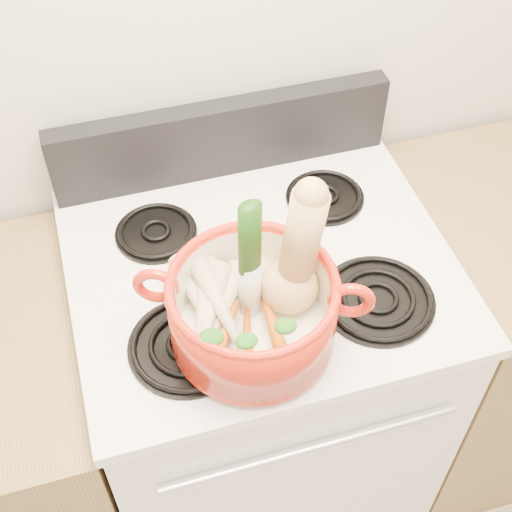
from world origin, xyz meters
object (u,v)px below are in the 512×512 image
object	(u,v)px
stove_body	(260,387)
leek	(250,260)
dutch_oven	(253,311)
squash	(291,255)

from	to	relation	value
stove_body	leek	distance (m)	0.70
leek	dutch_oven	bearing A→B (deg)	-116.42
dutch_oven	leek	xyz separation A→B (m)	(0.01, 0.04, 0.10)
stove_body	leek	world-z (taller)	leek
dutch_oven	leek	bearing A→B (deg)	103.19
stove_body	dutch_oven	size ratio (longest dim) A/B	3.07
stove_body	squash	size ratio (longest dim) A/B	3.36
stove_body	squash	distance (m)	0.69
stove_body	leek	bearing A→B (deg)	-114.21
dutch_oven	leek	world-z (taller)	leek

